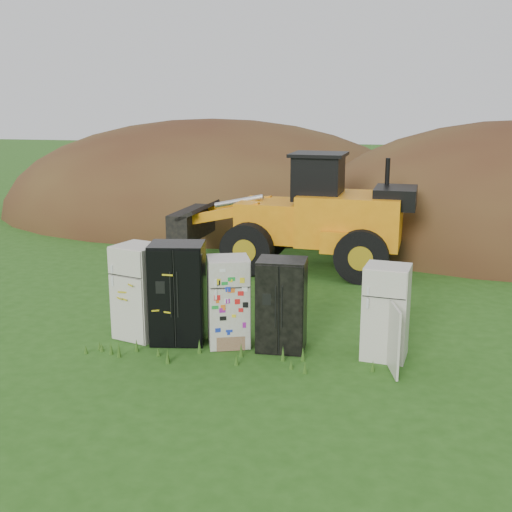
{
  "coord_description": "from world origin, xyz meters",
  "views": [
    {
      "loc": [
        2.43,
        -11.12,
        4.52
      ],
      "look_at": [
        -0.58,
        2.0,
        1.27
      ],
      "focal_mm": 45.0,
      "sensor_mm": 36.0,
      "label": 1
    }
  ],
  "objects": [
    {
      "name": "fridge_black_side",
      "position": [
        -1.64,
        -0.04,
        0.97
      ],
      "size": [
        1.14,
        0.97,
        1.93
      ],
      "primitive_type": null,
      "rotation": [
        0.0,
        0.0,
        0.19
      ],
      "color": "black",
      "rests_on": "ground"
    },
    {
      "name": "fridge_sticker",
      "position": [
        -0.65,
        0.01,
        0.85
      ],
      "size": [
        0.96,
        0.93,
        1.71
      ],
      "primitive_type": null,
      "rotation": [
        0.0,
        0.0,
        0.37
      ],
      "color": "silver",
      "rests_on": "ground"
    },
    {
      "name": "fridge_open_door",
      "position": [
        2.26,
        0.03,
        0.86
      ],
      "size": [
        0.85,
        0.8,
        1.71
      ],
      "primitive_type": null,
      "rotation": [
        0.0,
        0.0,
        -0.11
      ],
      "color": "silver",
      "rests_on": "ground"
    },
    {
      "name": "wheel_loader",
      "position": [
        -0.58,
        6.04,
        1.6
      ],
      "size": [
        6.71,
        2.96,
        3.19
      ],
      "primitive_type": null,
      "rotation": [
        0.0,
        0.0,
        -0.04
      ],
      "color": "orange",
      "rests_on": "ground"
    },
    {
      "name": "ground",
      "position": [
        0.0,
        0.0,
        0.0
      ],
      "size": [
        120.0,
        120.0,
        0.0
      ],
      "primitive_type": "plane",
      "color": "#255316",
      "rests_on": "ground"
    },
    {
      "name": "dirt_mound_left",
      "position": [
        -5.2,
        14.29,
        0.0
      ],
      "size": [
        17.92,
        13.44,
        7.7
      ],
      "primitive_type": "ellipsoid",
      "color": "#401F14",
      "rests_on": "ground"
    },
    {
      "name": "fridge_leftmost",
      "position": [
        -2.46,
        0.03,
        0.92
      ],
      "size": [
        1.0,
        0.97,
        1.85
      ],
      "primitive_type": null,
      "rotation": [
        0.0,
        0.0,
        -0.27
      ],
      "color": "silver",
      "rests_on": "ground"
    },
    {
      "name": "fridge_dark_mid",
      "position": [
        0.37,
        0.01,
        0.86
      ],
      "size": [
        0.92,
        0.76,
        1.73
      ],
      "primitive_type": null,
      "rotation": [
        0.0,
        0.0,
        0.05
      ],
      "color": "black",
      "rests_on": "ground"
    }
  ]
}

